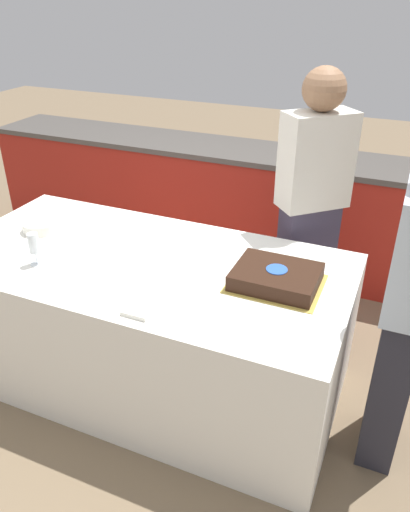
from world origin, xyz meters
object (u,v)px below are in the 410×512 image
(cake, at_px, (276,277))
(wine_glass, at_px, (34,244))
(person_seated_right, at_px, (407,312))
(plate_stack, at_px, (41,226))
(person_cutting_cake, at_px, (311,210))

(cake, bearing_deg, wine_glass, -165.86)
(wine_glass, height_order, person_seated_right, person_seated_right)
(cake, bearing_deg, plate_stack, 178.89)
(wine_glass, relative_size, person_cutting_cake, 0.10)
(plate_stack, height_order, wine_glass, wine_glass)
(cake, bearing_deg, person_cutting_cake, 90.00)
(person_cutting_cake, xyz_separation_m, person_seated_right, (0.59, -0.74, -0.07))
(plate_stack, distance_m, person_cutting_cake, 1.56)
(cake, xyz_separation_m, wine_glass, (-1.17, -0.29, 0.07))
(plate_stack, distance_m, wine_glass, 0.41)
(wine_glass, bearing_deg, plate_stack, 126.49)
(plate_stack, height_order, person_seated_right, person_seated_right)
(cake, height_order, wine_glass, wine_glass)
(wine_glass, xyz_separation_m, person_cutting_cake, (1.17, 0.99, -0.01))
(person_seated_right, bearing_deg, person_cutting_cake, -141.70)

